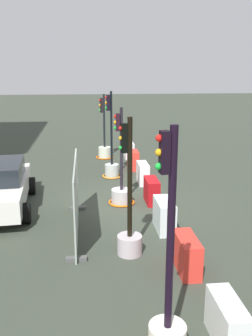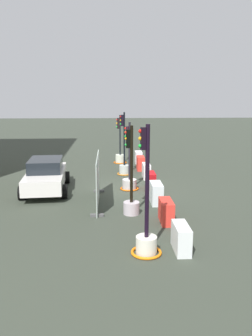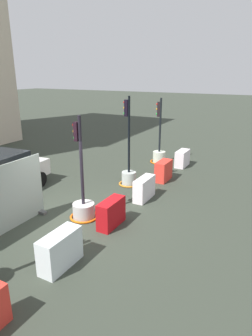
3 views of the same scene
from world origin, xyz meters
The scene contains 14 objects.
ground_plane centered at (0.00, 0.00, 0.00)m, with size 120.00×120.00×0.00m, color #343B30.
traffic_light_0 centered at (-6.91, -0.11, 0.63)m, with size 0.89×0.89×3.70m.
traffic_light_1 centered at (-3.52, 0.08, 0.70)m, with size 0.62×0.62×3.39m.
traffic_light_2 centered at (0.07, -0.09, 0.47)m, with size 0.90×0.90×3.26m.
traffic_light_3 centered at (3.34, 0.00, 0.57)m, with size 0.83×0.83×3.59m.
traffic_light_4 centered at (6.92, 0.10, 0.54)m, with size 0.91×0.91×3.26m.
construction_barrier_0 centered at (-6.78, -1.14, 0.39)m, with size 1.07×0.42×0.79m.
construction_barrier_1 centered at (-4.46, -1.11, 0.40)m, with size 1.11×0.43×0.81m.
construction_barrier_2 centered at (-2.22, -1.08, 0.44)m, with size 1.15×0.47×0.87m.
construction_barrier_3 centered at (0.04, -1.13, 0.41)m, with size 1.06×0.42×0.83m.
construction_barrier_4 centered at (2.31, -1.18, 0.41)m, with size 1.12×0.40×0.82m.
construction_barrier_5 centered at (4.50, -1.08, 0.43)m, with size 1.00×0.46×0.85m.
construction_barrier_6 centered at (6.82, -1.17, 0.40)m, with size 1.04×0.46×0.79m.
site_fence_panel centered at (-2.06, 1.38, 0.95)m, with size 3.76×0.50×2.00m.
Camera 1 is at (-11.77, 1.09, 4.40)m, focal length 39.46 mm.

